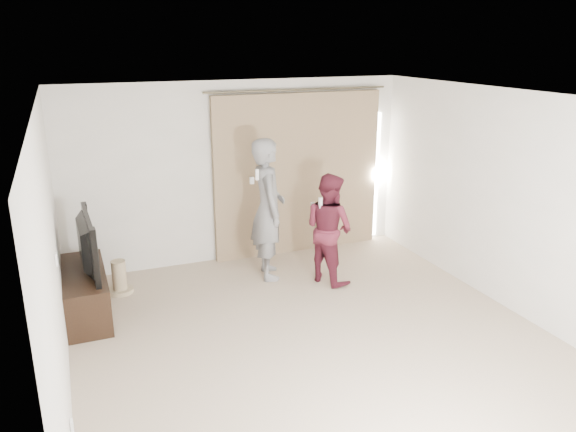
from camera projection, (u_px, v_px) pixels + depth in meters
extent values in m
plane|color=#BCA98D|center=(317.00, 343.00, 6.06)|extent=(5.50, 5.50, 0.00)
cube|color=silver|center=(239.00, 172.00, 8.09)|extent=(5.00, 0.04, 2.60)
cube|color=silver|center=(53.00, 265.00, 4.77)|extent=(0.04, 5.50, 2.60)
cube|color=white|center=(56.00, 259.00, 5.16)|extent=(0.02, 0.08, 0.12)
cube|color=white|center=(72.00, 428.00, 4.28)|extent=(0.02, 0.08, 0.12)
cube|color=silver|center=(322.00, 98.00, 5.27)|extent=(5.00, 5.50, 0.01)
cube|color=tan|center=(298.00, 174.00, 8.38)|extent=(2.60, 0.10, 2.40)
cylinder|color=brown|center=(299.00, 90.00, 8.01)|extent=(2.80, 0.03, 0.03)
cube|color=white|center=(376.00, 176.00, 8.95)|extent=(0.08, 0.04, 2.00)
cube|color=black|center=(85.00, 293.00, 6.62)|extent=(0.49, 1.41, 0.54)
imported|color=black|center=(79.00, 244.00, 6.44)|extent=(0.19, 1.18, 0.68)
cylinder|color=tan|center=(121.00, 290.00, 7.25)|extent=(0.33, 0.33, 0.05)
cylinder|color=tan|center=(119.00, 275.00, 7.19)|extent=(0.18, 0.18, 0.38)
imported|color=slate|center=(268.00, 209.00, 7.51)|extent=(0.58, 0.77, 1.92)
cube|color=white|center=(257.00, 175.00, 7.20)|extent=(0.04, 0.04, 0.14)
cube|color=white|center=(252.00, 180.00, 7.43)|extent=(0.05, 0.05, 0.09)
imported|color=maroon|center=(329.00, 228.00, 7.42)|extent=(0.78, 0.87, 1.48)
cube|color=white|center=(320.00, 203.00, 7.15)|extent=(0.04, 0.04, 0.14)
cube|color=white|center=(313.00, 206.00, 7.37)|extent=(0.05, 0.05, 0.09)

